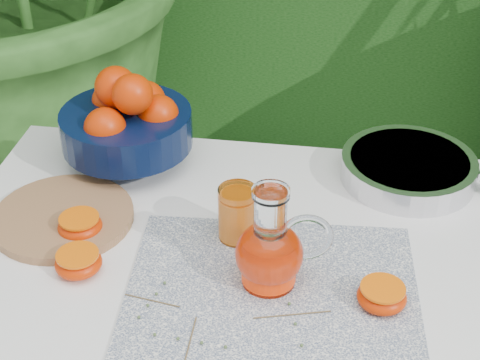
# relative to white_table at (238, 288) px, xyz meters

# --- Properties ---
(white_table) EXTENTS (1.00, 0.70, 0.75)m
(white_table) POSITION_rel_white_table_xyz_m (0.00, 0.00, 0.00)
(white_table) COLOR white
(white_table) RESTS_ON ground
(placemat) EXTENTS (0.47, 0.38, 0.00)m
(placemat) POSITION_rel_white_table_xyz_m (0.07, -0.09, 0.08)
(placemat) COLOR #0C1D44
(placemat) RESTS_ON white_table
(cutting_board) EXTENTS (0.26, 0.26, 0.02)m
(cutting_board) POSITION_rel_white_table_xyz_m (-0.32, 0.04, 0.09)
(cutting_board) COLOR #926042
(cutting_board) RESTS_ON white_table
(fruit_bowl) EXTENTS (0.33, 0.33, 0.20)m
(fruit_bowl) POSITION_rel_white_table_xyz_m (-0.25, 0.25, 0.17)
(fruit_bowl) COLOR black
(fruit_bowl) RESTS_ON white_table
(juice_pitcher) EXTENTS (0.16, 0.12, 0.17)m
(juice_pitcher) POSITION_rel_white_table_xyz_m (0.06, -0.07, 0.15)
(juice_pitcher) COLOR white
(juice_pitcher) RESTS_ON white_table
(juice_tumbler) EXTENTS (0.08, 0.08, 0.10)m
(juice_tumbler) POSITION_rel_white_table_xyz_m (-0.01, 0.04, 0.13)
(juice_tumbler) COLOR white
(juice_tumbler) RESTS_ON white_table
(saute_pan) EXTENTS (0.46, 0.30, 0.05)m
(saute_pan) POSITION_rel_white_table_xyz_m (0.29, 0.26, 0.11)
(saute_pan) COLOR silver
(saute_pan) RESTS_ON white_table
(orange_halves) EXTENTS (0.59, 0.18, 0.04)m
(orange_halves) POSITION_rel_white_table_xyz_m (-0.09, -0.06, 0.10)
(orange_halves) COLOR red
(orange_halves) RESTS_ON white_table
(thyme_sprigs) EXTENTS (0.31, 0.19, 0.01)m
(thyme_sprigs) POSITION_rel_white_table_xyz_m (-0.01, -0.16, 0.09)
(thyme_sprigs) COLOR brown
(thyme_sprigs) RESTS_ON white_table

